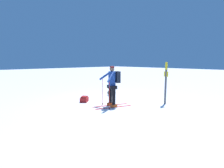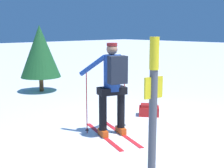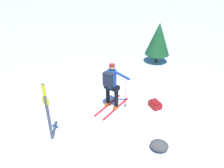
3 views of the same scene
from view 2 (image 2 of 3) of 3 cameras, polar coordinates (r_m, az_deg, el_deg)
ground_plane at (r=6.26m, az=8.21°, el=-9.22°), size 80.00×80.00×0.00m
skier at (r=5.92m, az=0.11°, el=0.20°), size 1.15×1.78×1.80m
dropped_backpack at (r=7.55m, az=6.78°, el=-4.78°), size 0.56×0.58×0.28m
trail_marker at (r=3.50m, az=7.49°, el=-4.87°), size 0.24×0.10×1.97m
pine_tree at (r=10.49m, az=-13.02°, el=5.85°), size 1.31×1.31×2.19m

